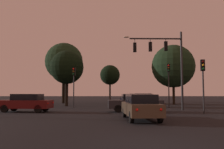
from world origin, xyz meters
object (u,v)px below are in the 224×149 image
car_nearside_lane (141,106)px  car_crossing_right (27,102)px  traffic_light_corner_right (204,75)px  tree_left_far (68,67)px  traffic_light_median (169,77)px  traffic_signal_mast_arm (165,56)px  car_crossing_left (136,102)px  car_far_lane (144,98)px  tree_behind_sign (65,62)px  car_parked_lot (139,100)px  tree_center_horizon (111,75)px  tree_right_cluster (174,66)px  traffic_light_corner_left (74,79)px

car_nearside_lane → car_crossing_right: bearing=147.1°
traffic_light_corner_right → tree_left_far: size_ratio=0.62×
traffic_light_median → traffic_light_corner_right: bearing=-83.3°
tree_left_far → traffic_light_median: bearing=-14.3°
traffic_signal_mast_arm → car_crossing_left: bearing=-146.3°
car_nearside_lane → tree_left_far: bearing=116.5°
car_crossing_right → car_far_lane: (12.25, 16.79, -0.00)m
traffic_light_median → tree_behind_sign: size_ratio=0.51×
car_parked_lot → tree_behind_sign: tree_behind_sign is taller
car_nearside_lane → car_crossing_left: (0.30, 5.91, -0.00)m
traffic_light_median → tree_center_horizon: size_ratio=0.70×
car_crossing_left → traffic_signal_mast_arm: bearing=33.7°
tree_behind_sign → tree_center_horizon: size_ratio=1.38×
car_nearside_lane → traffic_light_corner_right: bearing=37.1°
car_crossing_left → tree_left_far: bearing=131.0°
car_parked_lot → tree_left_far: tree_left_far is taller
tree_behind_sign → car_far_lane: bearing=0.8°
traffic_light_median → tree_right_cluster: tree_right_cluster is taller
traffic_signal_mast_arm → car_parked_lot: (-1.98, 4.75, -4.34)m
tree_center_horizon → traffic_light_corner_right: bearing=-73.9°
tree_center_horizon → tree_right_cluster: (8.89, -11.82, 0.33)m
traffic_signal_mast_arm → tree_left_far: (-10.53, 6.76, -0.38)m
traffic_light_median → car_crossing_left: 7.56m
car_crossing_right → car_far_lane: size_ratio=1.09×
car_far_lane → tree_behind_sign: (-12.50, -0.18, 5.69)m
traffic_light_corner_left → car_nearside_lane: traffic_light_corner_left is taller
traffic_light_corner_right → tree_center_horizon: bearing=106.1°
tree_center_horizon → car_crossing_right: bearing=-105.9°
car_crossing_left → tree_right_cluster: (6.50, 12.34, 4.50)m
traffic_light_corner_left → traffic_light_corner_right: 13.17m
traffic_light_corner_right → tree_behind_sign: 23.74m
traffic_light_median → tree_right_cluster: size_ratio=0.58×
car_crossing_right → car_parked_lot: 12.31m
car_crossing_right → tree_right_cluster: 20.61m
car_crossing_left → traffic_light_corner_left: bearing=140.5°
car_crossing_left → tree_center_horizon: tree_center_horizon is taller
tree_left_far → tree_center_horizon: tree_center_horizon is taller
car_parked_lot → tree_center_horizon: tree_center_horizon is taller
traffic_signal_mast_arm → car_nearside_lane: size_ratio=1.58×
traffic_light_median → car_parked_lot: (-3.28, 1.01, -2.59)m
car_parked_lot → tree_left_far: size_ratio=0.61×
traffic_signal_mast_arm → car_far_lane: bearing=90.0°
traffic_light_corner_left → car_crossing_left: 8.25m
traffic_light_corner_left → tree_left_far: (-1.47, 3.68, 1.66)m
car_far_lane → tree_center_horizon: size_ratio=0.60×
tree_center_horizon → tree_right_cluster: tree_right_cluster is taller
traffic_light_corner_right → car_far_lane: (-2.17, 18.52, -2.20)m
car_crossing_right → tree_right_cluster: tree_right_cluster is taller
traffic_light_corner_left → tree_center_horizon: bearing=79.0°
tree_left_far → tree_right_cluster: size_ratio=0.83×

